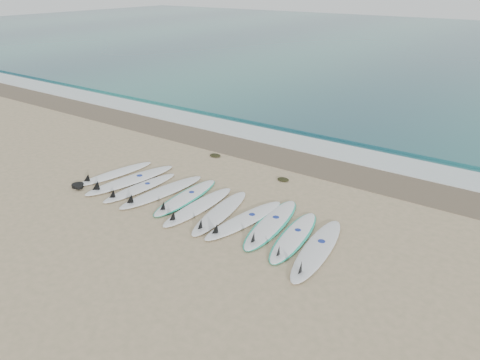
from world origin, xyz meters
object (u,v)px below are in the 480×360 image
Objects in this scene: surfboard_0 at (114,174)px; leash_coil at (78,186)px; surfboard_5 at (197,207)px; surfboard_10 at (316,250)px.

leash_coil is (-0.14, -1.11, -0.00)m from surfboard_0.
surfboard_10 is (3.25, -0.07, 0.00)m from surfboard_5.
surfboard_5 is 3.25m from surfboard_10.
surfboard_10 is (6.52, -0.28, 0.01)m from surfboard_0.
surfboard_0 is 1.12m from leash_coil.
surfboard_0 is 3.28m from surfboard_5.
surfboard_10 is at bearing 7.07° from leash_coil.
surfboard_10 reaches higher than surfboard_5.
surfboard_5 is at bearing 170.34° from surfboard_10.
surfboard_5 reaches higher than leash_coil.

